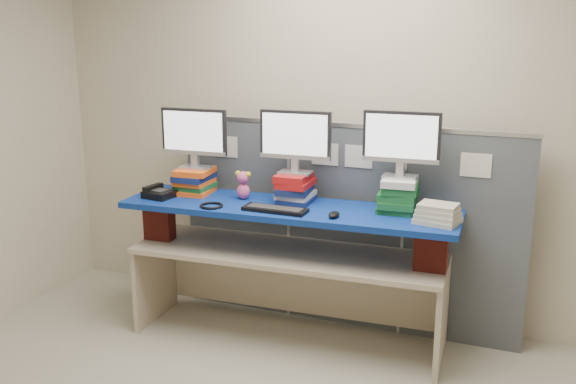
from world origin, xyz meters
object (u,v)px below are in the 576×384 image
at_px(desk, 288,269).
at_px(monitor_right, 401,140).
at_px(monitor_center, 295,138).
at_px(monitor_left, 194,135).
at_px(desk_phone, 159,193).
at_px(blue_board, 288,209).
at_px(keyboard, 275,209).

height_order(desk, monitor_right, monitor_right).
bearing_deg(monitor_center, monitor_left, 180.00).
height_order(monitor_center, desk_phone, monitor_center).
distance_m(desk, monitor_center, 0.92).
bearing_deg(monitor_right, blue_board, -170.87).
distance_m(monitor_center, monitor_right, 0.73).
bearing_deg(monitor_left, desk_phone, -135.89).
distance_m(blue_board, keyboard, 0.16).
relative_size(blue_board, monitor_left, 4.62).
distance_m(blue_board, monitor_left, 0.89).
height_order(desk, monitor_center, monitor_center).
bearing_deg(desk_phone, monitor_center, 22.14).
xyz_separation_m(blue_board, monitor_right, (0.73, 0.16, 0.50)).
bearing_deg(desk, blue_board, -106.98).
relative_size(desk, monitor_right, 4.40).
bearing_deg(monitor_left, monitor_right, -0.00).
height_order(monitor_right, desk_phone, monitor_right).
xyz_separation_m(monitor_right, keyboard, (-0.76, -0.31, -0.47)).
distance_m(monitor_right, desk_phone, 1.77).
bearing_deg(monitor_left, monitor_center, -0.00).
xyz_separation_m(monitor_left, desk_phone, (-0.19, -0.21, -0.40)).
bearing_deg(blue_board, monitor_center, 84.07).
relative_size(blue_board, monitor_right, 4.62).
bearing_deg(keyboard, monitor_center, 82.60).
relative_size(monitor_right, desk_phone, 2.27).
distance_m(blue_board, monitor_center, 0.49).
height_order(blue_board, keyboard, keyboard).
distance_m(desk, blue_board, 0.44).
distance_m(monitor_left, monitor_right, 1.50).
bearing_deg(monitor_center, keyboard, -101.22).
xyz_separation_m(monitor_left, monitor_center, (0.77, 0.04, 0.02)).
bearing_deg(monitor_right, desk, -170.87).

